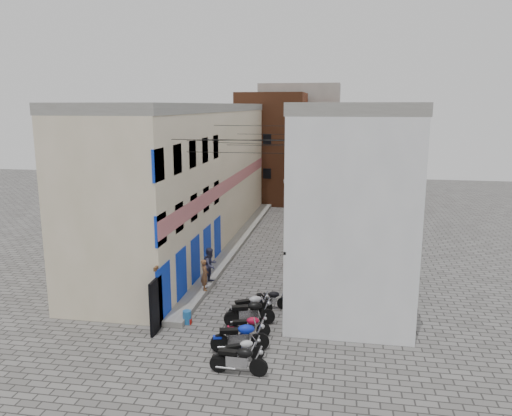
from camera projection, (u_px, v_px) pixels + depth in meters
The scene contains 21 objects.
ground at pixel (221, 332), 19.97m from camera, with size 90.00×90.00×0.00m, color #585553.
plinth at pixel (238, 241), 32.83m from camera, with size 0.90×26.00×0.25m, color gray.
building_left at pixel (194, 174), 32.40m from camera, with size 5.10×27.00×9.00m.
building_right at pixel (349, 178), 30.73m from camera, with size 5.94×26.00×9.00m.
building_far_brick_left at pixel (272, 148), 46.30m from camera, with size 6.00×6.00×10.00m, color brown.
building_far_brick_right at pixel (327, 157), 47.57m from camera, with size 5.00×6.00×8.00m, color brown.
building_far_concrete at pixel (300, 139), 51.64m from camera, with size 8.00×5.00×11.00m, color gray.
far_shopfront at pixel (290, 194), 44.03m from camera, with size 2.00×0.30×2.40m, color black.
overhead_wires at pixel (254, 140), 25.90m from camera, with size 5.80×13.02×1.32m.
motorcycle_a at pixel (239, 358), 16.73m from camera, with size 0.63×2.01×1.16m, color black, non-canonical shape.
motorcycle_b at pixel (242, 349), 17.52m from camera, with size 0.53×1.67×0.97m, color #B7B7BC, non-canonical shape.
motorcycle_c at pixel (240, 335), 18.28m from camera, with size 0.69×2.18×1.26m, color #0B20AB, non-canonical shape.
motorcycle_d at pixel (248, 325), 19.37m from camera, with size 0.56×1.77×1.02m, color maroon, non-canonical shape.
motorcycle_e at pixel (249, 311), 20.43m from camera, with size 0.67×2.13×1.23m, color black, non-canonical shape.
motorcycle_f at pixel (251, 305), 21.23m from camera, with size 0.62×1.97×1.14m, color #ADACB1, non-canonical shape.
motorcycle_g at pixel (270, 298), 22.11m from camera, with size 0.55×1.73×1.00m, color black, non-canonical shape.
person_a at pixel (205, 275), 23.67m from camera, with size 0.55×0.36×1.50m, color brown.
person_b at pixel (210, 265), 24.64m from camera, with size 0.87×0.67×1.78m, color #35354F.
water_jug_near at pixel (187, 317), 20.66m from camera, with size 0.36×0.36×0.56m, color #2266AB.
water_jug_far at pixel (187, 318), 20.67m from camera, with size 0.34×0.34×0.53m, color blue.
red_crate at pixel (187, 321), 20.70m from camera, with size 0.36×0.27×0.23m, color #A2120B.
Camera 1 is at (4.64, -18.02, 8.91)m, focal length 35.00 mm.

